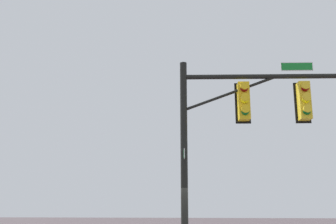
{
  "coord_description": "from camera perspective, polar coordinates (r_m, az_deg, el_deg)",
  "views": [
    {
      "loc": [
        0.61,
        -11.24,
        2.02
      ],
      "look_at": [
        -0.41,
        -0.49,
        4.55
      ],
      "focal_mm": 42.89,
      "sensor_mm": 36.0,
      "label": 1
    }
  ],
  "objects": [
    {
      "name": "signal_pole_assembly",
      "position": [
        11.79,
        14.16,
        -0.74
      ],
      "size": [
        6.23,
        1.06,
        6.15
      ],
      "color": "black",
      "rests_on": "ground_plane"
    }
  ]
}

